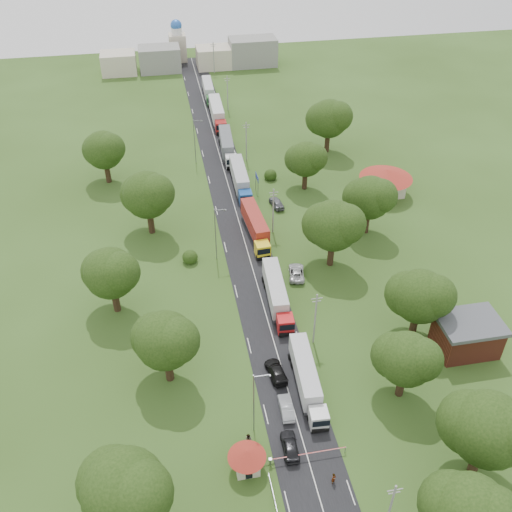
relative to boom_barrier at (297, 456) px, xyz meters
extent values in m
plane|color=#2D4617|center=(1.36, 25.00, -0.89)|extent=(260.00, 260.00, 0.00)
cube|color=black|center=(1.36, 45.00, -0.89)|extent=(8.00, 200.00, 0.04)
cylinder|color=slate|center=(-3.14, 0.00, -0.34)|extent=(0.20, 0.20, 1.10)
cube|color=slate|center=(-3.14, 0.00, 0.16)|extent=(0.35, 0.35, 0.25)
cylinder|color=red|center=(1.36, 0.00, 0.11)|extent=(9.00, 0.12, 0.12)
cylinder|color=slate|center=(5.86, 0.00, -0.39)|extent=(0.10, 0.10, 1.00)
cube|color=beige|center=(-5.84, 0.00, 0.31)|extent=(2.60, 2.60, 2.40)
cone|color=maroon|center=(-5.84, 0.00, 2.01)|extent=(4.40, 4.40, 1.10)
cube|color=black|center=(-4.53, 0.00, 0.51)|extent=(0.02, 1.20, 0.90)
cube|color=black|center=(-5.84, -1.31, 0.11)|extent=(0.80, 0.02, 1.90)
cylinder|color=slate|center=(6.56, 58.80, 1.11)|extent=(0.12, 0.12, 4.00)
cylinder|color=slate|center=(6.56, 61.20, 1.11)|extent=(0.12, 0.12, 4.00)
cube|color=navy|center=(6.56, 60.00, 2.71)|extent=(0.06, 3.00, 1.00)
cube|color=silver|center=(6.56, 60.00, 2.71)|extent=(0.07, 3.10, 0.06)
cylinder|color=gray|center=(6.86, -10.00, 3.61)|extent=(0.24, 0.24, 9.00)
cube|color=gray|center=(6.86, -10.00, 7.41)|extent=(1.60, 0.10, 0.10)
cube|color=gray|center=(6.86, -10.00, 6.91)|extent=(1.20, 0.10, 0.10)
cylinder|color=gray|center=(6.86, 18.00, 3.61)|extent=(0.24, 0.24, 9.00)
cube|color=gray|center=(6.86, 18.00, 7.41)|extent=(1.60, 0.10, 0.10)
cube|color=gray|center=(6.86, 18.00, 6.91)|extent=(1.20, 0.10, 0.10)
cylinder|color=gray|center=(6.86, 46.00, 3.61)|extent=(0.24, 0.24, 9.00)
cube|color=gray|center=(6.86, 46.00, 7.41)|extent=(1.60, 0.10, 0.10)
cube|color=gray|center=(6.86, 46.00, 6.91)|extent=(1.20, 0.10, 0.10)
cylinder|color=gray|center=(6.86, 74.00, 3.61)|extent=(0.24, 0.24, 9.00)
cube|color=gray|center=(6.86, 74.00, 7.41)|extent=(1.60, 0.10, 0.10)
cube|color=gray|center=(6.86, 74.00, 6.91)|extent=(1.20, 0.10, 0.10)
cylinder|color=gray|center=(6.86, 102.00, 3.61)|extent=(0.24, 0.24, 9.00)
cube|color=gray|center=(6.86, 102.00, 7.41)|extent=(1.60, 0.10, 0.10)
cube|color=gray|center=(6.86, 102.00, 6.91)|extent=(1.20, 0.10, 0.10)
cylinder|color=gray|center=(6.86, 130.00, 3.61)|extent=(0.24, 0.24, 9.00)
cube|color=gray|center=(6.86, 130.00, 7.41)|extent=(1.60, 0.10, 0.10)
cube|color=gray|center=(6.86, 130.00, 6.91)|extent=(1.20, 0.10, 0.10)
cylinder|color=slate|center=(-4.14, 5.00, 4.11)|extent=(0.16, 0.16, 10.00)
cube|color=slate|center=(-3.24, 5.00, 8.81)|extent=(1.80, 0.10, 0.10)
cube|color=slate|center=(-2.44, 5.00, 8.66)|extent=(0.50, 0.22, 0.15)
cylinder|color=slate|center=(-4.14, 40.00, 4.11)|extent=(0.16, 0.16, 10.00)
cube|color=slate|center=(-3.24, 40.00, 8.81)|extent=(1.80, 0.10, 0.10)
cube|color=slate|center=(-2.44, 40.00, 8.66)|extent=(0.50, 0.22, 0.15)
cylinder|color=slate|center=(-4.14, 75.00, 4.11)|extent=(0.16, 0.16, 10.00)
cube|color=slate|center=(-3.24, 75.00, 8.81)|extent=(1.80, 0.10, 0.10)
cube|color=slate|center=(-2.44, 75.00, 8.66)|extent=(0.50, 0.22, 0.15)
sphere|color=black|center=(12.26, -11.62, 5.78)|extent=(6.60, 6.60, 6.60)
cylinder|color=#382616|center=(19.36, -5.00, 1.38)|extent=(1.12, 1.12, 4.55)
sphere|color=black|center=(19.36, -5.00, 6.96)|extent=(8.40, 8.40, 8.40)
sphere|color=black|center=(20.86, -6.20, 7.86)|extent=(6.60, 6.60, 6.60)
sphere|color=black|center=(18.16, -3.50, 6.36)|extent=(7.20, 7.20, 7.20)
cylinder|color=#382616|center=(15.36, 7.00, 1.03)|extent=(1.04, 1.04, 3.85)
sphere|color=black|center=(15.36, 7.00, 5.71)|extent=(7.00, 7.00, 7.00)
sphere|color=black|center=(16.61, 6.00, 6.46)|extent=(5.50, 5.50, 5.50)
sphere|color=black|center=(14.36, 8.25, 5.21)|extent=(6.00, 6.00, 6.00)
cylinder|color=#382616|center=(21.36, 17.00, 1.21)|extent=(1.08, 1.08, 4.20)
sphere|color=black|center=(21.36, 17.00, 6.33)|extent=(7.70, 7.70, 7.70)
sphere|color=black|center=(22.73, 15.90, 7.16)|extent=(6.05, 6.05, 6.05)
sphere|color=black|center=(20.26, 18.38, 5.78)|extent=(6.60, 6.60, 6.60)
cylinder|color=#382616|center=(14.36, 35.00, 1.38)|extent=(1.12, 1.12, 4.55)
sphere|color=black|center=(14.36, 35.00, 6.96)|extent=(8.40, 8.40, 8.40)
sphere|color=black|center=(15.86, 33.80, 7.86)|extent=(6.60, 6.60, 6.60)
sphere|color=black|center=(13.16, 36.50, 6.36)|extent=(7.20, 7.20, 7.20)
cylinder|color=#382616|center=(23.36, 43.00, 1.21)|extent=(1.08, 1.08, 4.20)
sphere|color=black|center=(23.36, 43.00, 6.33)|extent=(7.70, 7.70, 7.70)
sphere|color=black|center=(24.73, 41.90, 7.16)|extent=(6.05, 6.05, 6.05)
sphere|color=black|center=(22.26, 44.38, 5.78)|extent=(6.60, 6.60, 6.60)
cylinder|color=#382616|center=(16.36, 60.00, 1.03)|extent=(1.04, 1.04, 3.85)
sphere|color=black|center=(16.36, 60.00, 5.71)|extent=(7.00, 7.00, 7.00)
sphere|color=black|center=(17.61, 59.00, 6.46)|extent=(5.50, 5.50, 5.50)
sphere|color=black|center=(15.36, 61.25, 5.21)|extent=(6.00, 6.00, 6.00)
cylinder|color=#382616|center=(25.36, 75.00, 1.38)|extent=(1.12, 1.12, 4.55)
sphere|color=black|center=(25.36, 75.00, 6.96)|extent=(8.40, 8.40, 8.40)
sphere|color=black|center=(26.86, 73.80, 7.86)|extent=(6.60, 6.60, 6.60)
sphere|color=black|center=(24.16, 76.50, 6.36)|extent=(7.20, 7.20, 7.20)
sphere|color=black|center=(-18.64, -5.00, 6.96)|extent=(8.40, 8.40, 8.40)
sphere|color=black|center=(-17.14, -6.20, 7.86)|extent=(6.60, 6.60, 6.60)
sphere|color=black|center=(-19.84, -3.50, 6.36)|extent=(7.20, 7.20, 7.20)
cylinder|color=#382616|center=(-13.64, 15.00, 1.21)|extent=(1.08, 1.08, 4.20)
sphere|color=black|center=(-13.64, 15.00, 6.33)|extent=(7.70, 7.70, 7.70)
sphere|color=black|center=(-12.27, 13.90, 7.16)|extent=(6.05, 6.05, 6.05)
sphere|color=black|center=(-14.74, 16.38, 5.78)|extent=(6.60, 6.60, 6.60)
cylinder|color=#382616|center=(-20.64, 30.00, 1.21)|extent=(1.08, 1.08, 4.20)
sphere|color=black|center=(-20.64, 30.00, 6.33)|extent=(7.70, 7.70, 7.70)
sphere|color=black|center=(-19.27, 28.90, 7.16)|extent=(6.05, 6.05, 6.05)
sphere|color=black|center=(-21.74, 31.38, 5.78)|extent=(6.60, 6.60, 6.60)
cylinder|color=#382616|center=(-14.64, 50.00, 1.38)|extent=(1.12, 1.12, 4.55)
sphere|color=black|center=(-14.64, 50.00, 6.96)|extent=(8.40, 8.40, 8.40)
sphere|color=black|center=(-13.14, 48.80, 7.86)|extent=(6.60, 6.60, 6.60)
sphere|color=black|center=(-15.84, 51.50, 6.36)|extent=(7.20, 7.20, 7.20)
cylinder|color=#382616|center=(-22.64, 70.00, 1.21)|extent=(1.08, 1.08, 4.20)
sphere|color=black|center=(-22.64, 70.00, 6.33)|extent=(7.70, 7.70, 7.70)
sphere|color=black|center=(-21.27, 68.90, 7.16)|extent=(6.05, 6.05, 6.05)
sphere|color=black|center=(-23.74, 71.38, 5.78)|extent=(6.60, 6.60, 6.60)
cube|color=maroon|center=(27.36, 13.00, 1.41)|extent=(8.00, 6.00, 4.60)
cube|color=#47494F|center=(27.36, 13.00, 4.01)|extent=(8.60, 6.60, 0.60)
cube|color=beige|center=(31.36, 55.00, 1.11)|extent=(7.00, 5.00, 4.00)
cone|color=maroon|center=(31.36, 55.00, 4.01)|extent=(10.08, 10.08, 1.80)
cube|color=gray|center=(-8.64, 135.00, 2.61)|extent=(12.00, 8.00, 7.00)
cube|color=beige|center=(7.36, 135.00, 2.11)|extent=(10.00, 8.00, 6.00)
cube|color=gray|center=(19.36, 135.00, 3.11)|extent=(14.00, 8.00, 8.00)
cube|color=beige|center=(-20.64, 135.00, 2.11)|extent=(10.00, 8.00, 6.00)
cube|color=beige|center=(-2.64, 143.00, 3.11)|extent=(5.00, 5.00, 8.00)
cylinder|color=silver|center=(-2.64, 143.00, 8.11)|extent=(3.20, 3.20, 2.00)
sphere|color=#2659B2|center=(-2.64, 143.00, 9.71)|extent=(3.40, 3.40, 3.40)
cube|color=silver|center=(3.73, 4.25, 0.55)|extent=(2.36, 2.36, 2.33)
cube|color=black|center=(3.73, 3.12, 0.88)|extent=(2.14, 0.15, 1.02)
cube|color=slate|center=(3.73, 3.18, -0.38)|extent=(2.06, 0.37, 0.33)
cube|color=slate|center=(3.73, 10.77, -0.19)|extent=(2.77, 10.82, 0.28)
cube|color=#BCBCC1|center=(3.73, 11.05, 1.48)|extent=(2.97, 11.11, 2.80)
cylinder|color=black|center=(3.73, 3.41, -0.43)|extent=(2.19, 0.93, 0.93)
cylinder|color=black|center=(3.73, 5.09, -0.43)|extent=(2.19, 0.93, 0.93)
cylinder|color=black|center=(3.73, 14.03, -0.43)|extent=(2.19, 0.93, 0.93)
cylinder|color=black|center=(3.73, 15.43, -0.43)|extent=(2.19, 0.93, 0.93)
cube|color=red|center=(3.39, 20.89, 0.61)|extent=(2.45, 2.45, 2.42)
cube|color=black|center=(3.39, 19.72, 0.95)|extent=(2.23, 0.15, 1.07)
cube|color=slate|center=(3.39, 19.78, -0.36)|extent=(2.14, 0.37, 0.34)
cube|color=slate|center=(3.39, 27.67, -0.16)|extent=(2.85, 11.25, 0.29)
cube|color=#BBBBBB|center=(3.39, 27.96, 1.58)|extent=(3.06, 11.55, 2.91)
cylinder|color=black|center=(3.39, 20.02, -0.41)|extent=(2.28, 0.97, 0.97)
cylinder|color=black|center=(3.39, 21.76, -0.41)|extent=(2.28, 0.97, 0.97)
cylinder|color=black|center=(3.39, 31.06, -0.41)|extent=(2.28, 0.97, 0.97)
cylinder|color=black|center=(3.39, 32.52, -0.41)|extent=(2.28, 0.97, 0.97)
cube|color=yellow|center=(3.61, 39.18, 0.64)|extent=(2.52, 2.52, 2.47)
cube|color=black|center=(3.61, 37.98, 0.98)|extent=(2.27, 0.17, 1.09)
cube|color=slate|center=(3.61, 38.04, -0.35)|extent=(2.18, 0.40, 0.35)
cube|color=slate|center=(3.61, 46.08, -0.15)|extent=(3.03, 11.48, 0.30)
cube|color=maroon|center=(3.61, 46.38, 1.63)|extent=(3.25, 11.79, 2.96)
cylinder|color=black|center=(3.61, 38.29, -0.40)|extent=(2.32, 0.99, 0.99)
cylinder|color=black|center=(3.61, 40.06, -0.40)|extent=(2.32, 0.99, 0.99)
cylinder|color=black|center=(3.61, 49.54, -0.40)|extent=(2.32, 0.99, 0.99)
cylinder|color=black|center=(3.61, 51.02, -0.40)|extent=(2.32, 0.99, 0.99)
cube|color=navy|center=(3.58, 56.13, 0.68)|extent=(2.50, 2.50, 2.54)
cube|color=black|center=(3.58, 54.91, 1.04)|extent=(2.33, 0.08, 1.12)
cube|color=slate|center=(3.58, 54.97, -0.33)|extent=(2.24, 0.31, 0.35)
cube|color=slate|center=(3.58, 63.23, -0.13)|extent=(2.65, 11.72, 0.30)
cube|color=#A5A6AA|center=(3.58, 63.54, 1.69)|extent=(2.86, 12.03, 3.04)
cylinder|color=black|center=(3.58, 55.22, -0.38)|extent=(2.38, 1.01, 1.01)
cylinder|color=black|center=(3.58, 57.04, -0.38)|extent=(2.38, 1.01, 1.01)
cylinder|color=black|center=(3.58, 66.78, -0.38)|extent=(2.38, 1.01, 1.01)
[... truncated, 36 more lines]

